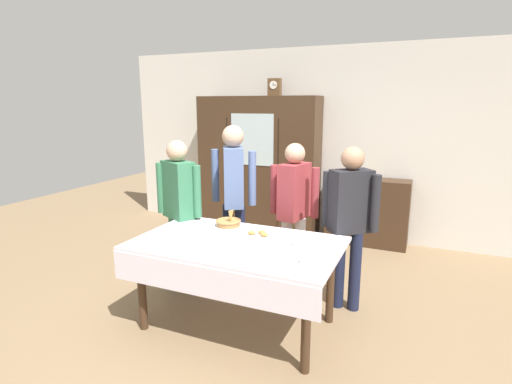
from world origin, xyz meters
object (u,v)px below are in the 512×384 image
object	(u,v)px
tea_cup_near_right	(306,261)
tea_cup_far_left	(147,240)
bread_basket	(228,222)
person_beside_shelf	(350,214)
spoon_center	(204,224)
person_behind_table_left	(234,188)
tea_cup_back_edge	(191,235)
wall_cabinet	(258,166)
spoon_near_left	(294,254)
tea_cup_front_edge	(297,244)
dining_table	(235,254)
person_behind_table_right	(179,201)
mantel_clock	(275,87)
person_by_cabinet	(294,202)
tea_cup_mid_left	(177,230)
book_stack	(369,177)
bookshelf_low	(367,212)
pastry_plate	(258,235)
spoon_far_left	(252,249)

from	to	relation	value
tea_cup_near_right	tea_cup_far_left	bearing A→B (deg)	-175.77
bread_basket	person_beside_shelf	xyz separation A→B (m)	(1.08, 0.32, 0.12)
spoon_center	person_behind_table_left	world-z (taller)	person_behind_table_left
person_beside_shelf	tea_cup_back_edge	bearing A→B (deg)	-148.14
wall_cabinet	person_beside_shelf	xyz separation A→B (m)	(1.71, -1.86, -0.08)
spoon_near_left	person_behind_table_left	distance (m)	1.39
tea_cup_back_edge	spoon_near_left	bearing A→B (deg)	-0.93
tea_cup_front_edge	bread_basket	size ratio (longest dim) A/B	0.54
tea_cup_back_edge	dining_table	bearing A→B (deg)	4.99
tea_cup_near_right	person_behind_table_right	xyz separation A→B (m)	(-1.55, 0.68, 0.14)
dining_table	person_behind_table_right	xyz separation A→B (m)	(-0.88, 0.48, 0.27)
tea_cup_front_edge	person_beside_shelf	bearing A→B (deg)	63.11
spoon_center	spoon_near_left	size ratio (longest dim) A/B	1.00
bread_basket	tea_cup_front_edge	bearing A→B (deg)	-20.24
tea_cup_front_edge	spoon_center	size ratio (longest dim) A/B	1.09
mantel_clock	spoon_center	bearing A→B (deg)	-86.53
wall_cabinet	person_by_cabinet	xyz separation A→B (m)	(1.09, -1.62, -0.09)
spoon_center	dining_table	bearing A→B (deg)	-35.32
tea_cup_mid_left	person_behind_table_left	distance (m)	0.91
book_stack	person_beside_shelf	distance (m)	1.92
tea_cup_front_edge	person_beside_shelf	size ratio (longest dim) A/B	0.08
mantel_clock	tea_cup_far_left	world-z (taller)	mantel_clock
person_behind_table_right	person_behind_table_left	bearing A→B (deg)	44.79
spoon_center	person_by_cabinet	xyz separation A→B (m)	(0.71, 0.61, 0.15)
wall_cabinet	bread_basket	distance (m)	2.28
tea_cup_far_left	person_behind_table_left	world-z (taller)	person_behind_table_left
tea_cup_near_right	person_behind_table_left	bearing A→B (deg)	135.97
book_stack	person_behind_table_left	world-z (taller)	person_behind_table_left
bookshelf_low	tea_cup_far_left	distance (m)	3.27
dining_table	tea_cup_mid_left	bearing A→B (deg)	177.47
pastry_plate	wall_cabinet	bearing A→B (deg)	113.17
wall_cabinet	person_behind_table_left	distance (m)	1.76
pastry_plate	person_behind_table_right	world-z (taller)	person_behind_table_right
tea_cup_front_edge	spoon_far_left	world-z (taller)	tea_cup_front_edge
book_stack	spoon_far_left	bearing A→B (deg)	-100.74
book_stack	tea_cup_front_edge	size ratio (longest dim) A/B	1.70
tea_cup_front_edge	book_stack	bearing A→B (deg)	85.34
tea_cup_front_edge	tea_cup_far_left	bearing A→B (deg)	-160.40
tea_cup_front_edge	person_behind_table_left	distance (m)	1.26
spoon_near_left	person_beside_shelf	size ratio (longest dim) A/B	0.08
person_behind_table_right	pastry_plate	bearing A→B (deg)	-14.41
dining_table	tea_cup_mid_left	world-z (taller)	tea_cup_mid_left
bookshelf_low	tea_cup_back_edge	size ratio (longest dim) A/B	8.48
wall_cabinet	book_stack	distance (m)	1.61
dining_table	book_stack	distance (m)	2.75
person_beside_shelf	pastry_plate	bearing A→B (deg)	-144.16
tea_cup_back_edge	spoon_near_left	distance (m)	0.95
pastry_plate	bookshelf_low	bearing A→B (deg)	76.21
bread_basket	person_behind_table_right	size ratio (longest dim) A/B	0.15
bookshelf_low	person_beside_shelf	world-z (taller)	person_beside_shelf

